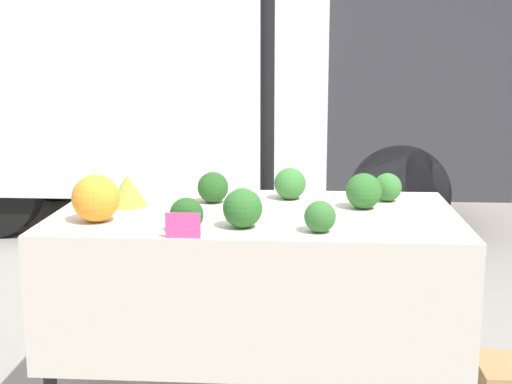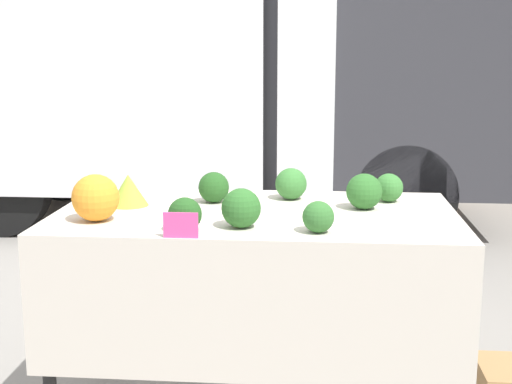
% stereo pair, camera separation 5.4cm
% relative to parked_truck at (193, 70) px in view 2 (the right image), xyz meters
% --- Properties ---
extents(tent_pole, '(0.07, 0.07, 2.47)m').
position_rel_parked_truck_xyz_m(tent_pole, '(0.89, -2.94, -0.13)').
color(tent_pole, black).
rests_on(tent_pole, ground_plane).
extents(parked_truck, '(5.05, 1.86, 2.57)m').
position_rel_parked_truck_xyz_m(parked_truck, '(0.00, 0.00, 0.00)').
color(parked_truck, white).
rests_on(parked_truck, ground_plane).
extents(market_table, '(1.61, 0.89, 0.91)m').
position_rel_parked_truck_xyz_m(market_table, '(0.88, -3.73, -0.58)').
color(market_table, beige).
rests_on(market_table, ground_plane).
extents(orange_cauliflower, '(0.18, 0.18, 0.18)m').
position_rel_parked_truck_xyz_m(orange_cauliflower, '(0.29, -3.87, -0.37)').
color(orange_cauliflower, orange).
rests_on(orange_cauliflower, market_table).
extents(romanesco_head, '(0.16, 0.16, 0.13)m').
position_rel_parked_truck_xyz_m(romanesco_head, '(0.34, -3.59, -0.40)').
color(romanesco_head, '#93B238').
rests_on(romanesco_head, market_table).
extents(broccoli_head_0, '(0.12, 0.12, 0.12)m').
position_rel_parked_truck_xyz_m(broccoli_head_0, '(0.66, -3.99, -0.40)').
color(broccoli_head_0, '#23511E').
rests_on(broccoli_head_0, market_table).
extents(broccoli_head_1, '(0.12, 0.12, 0.12)m').
position_rel_parked_truck_xyz_m(broccoli_head_1, '(1.43, -3.42, -0.40)').
color(broccoli_head_1, '#387533').
rests_on(broccoli_head_1, market_table).
extents(broccoli_head_2, '(0.11, 0.11, 0.11)m').
position_rel_parked_truck_xyz_m(broccoli_head_2, '(1.13, -3.97, -0.40)').
color(broccoli_head_2, '#336B2D').
rests_on(broccoli_head_2, market_table).
extents(broccoli_head_3, '(0.14, 0.14, 0.14)m').
position_rel_parked_truck_xyz_m(broccoli_head_3, '(1.01, -3.41, -0.39)').
color(broccoli_head_3, '#387533').
rests_on(broccoli_head_3, market_table).
extents(broccoli_head_4, '(0.15, 0.15, 0.15)m').
position_rel_parked_truck_xyz_m(broccoli_head_4, '(0.85, -3.92, -0.39)').
color(broccoli_head_4, '#2D6628').
rests_on(broccoli_head_4, market_table).
extents(broccoli_head_5, '(0.15, 0.15, 0.15)m').
position_rel_parked_truck_xyz_m(broccoli_head_5, '(1.32, -3.57, -0.39)').
color(broccoli_head_5, '#2D6628').
rests_on(broccoli_head_5, market_table).
extents(broccoli_head_6, '(0.13, 0.13, 0.13)m').
position_rel_parked_truck_xyz_m(broccoli_head_6, '(0.69, -3.50, -0.40)').
color(broccoli_head_6, '#23511E').
rests_on(broccoli_head_6, market_table).
extents(price_sign, '(0.12, 0.01, 0.09)m').
position_rel_parked_truck_xyz_m(price_sign, '(0.66, -4.09, -0.42)').
color(price_sign, '#EF4793').
rests_on(price_sign, market_table).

